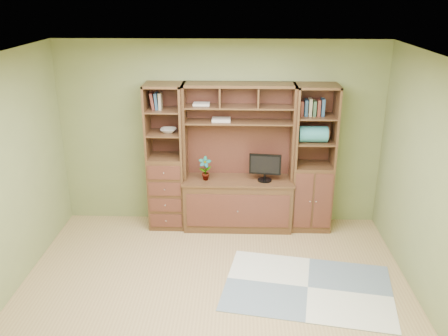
{
  "coord_description": "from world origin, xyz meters",
  "views": [
    {
      "loc": [
        0.26,
        -4.36,
        3.21
      ],
      "look_at": [
        0.08,
        1.2,
        1.1
      ],
      "focal_mm": 38.0,
      "sensor_mm": 36.0,
      "label": 1
    }
  ],
  "objects_px": {
    "center_hutch": "(238,159)",
    "left_tower": "(166,158)",
    "right_tower": "(313,159)",
    "monitor": "(265,163)"
  },
  "relations": [
    {
      "from": "right_tower",
      "to": "monitor",
      "type": "distance_m",
      "value": 0.66
    },
    {
      "from": "left_tower",
      "to": "right_tower",
      "type": "height_order",
      "value": "same"
    },
    {
      "from": "center_hutch",
      "to": "left_tower",
      "type": "bearing_deg",
      "value": 177.71
    },
    {
      "from": "left_tower",
      "to": "right_tower",
      "type": "distance_m",
      "value": 2.02
    },
    {
      "from": "left_tower",
      "to": "right_tower",
      "type": "xyz_separation_m",
      "value": [
        2.02,
        0.0,
        0.0
      ]
    },
    {
      "from": "left_tower",
      "to": "center_hutch",
      "type": "bearing_deg",
      "value": -2.29
    },
    {
      "from": "monitor",
      "to": "left_tower",
      "type": "bearing_deg",
      "value": -176.22
    },
    {
      "from": "center_hutch",
      "to": "left_tower",
      "type": "height_order",
      "value": "same"
    },
    {
      "from": "left_tower",
      "to": "monitor",
      "type": "bearing_deg",
      "value": -3.14
    },
    {
      "from": "center_hutch",
      "to": "monitor",
      "type": "distance_m",
      "value": 0.37
    }
  ]
}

